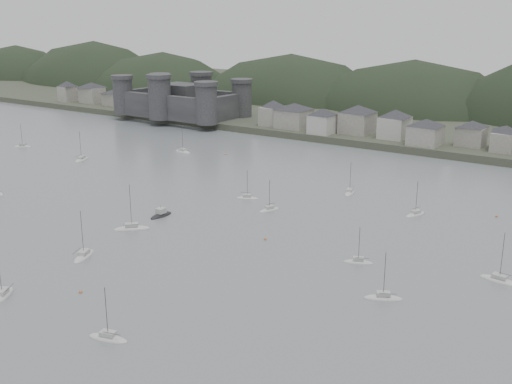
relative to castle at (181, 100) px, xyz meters
The scene contains 8 objects.
ground 216.45m from the castle, 56.28° to the right, with size 900.00×900.00×0.00m, color slate.
far_shore_land 166.61m from the castle, 43.83° to the left, with size 900.00×250.00×3.00m, color #383D2D.
forested_ridge 155.26m from the castle, 35.67° to the left, with size 851.55×103.94×102.57m.
castle is the anchor object (origin of this frame).
sailboat_lead 218.87m from the castle, 31.29° to the right, with size 8.57×3.78×11.33m.
moored_fleet 161.00m from the castle, 48.77° to the right, with size 244.09×158.73×12.73m.
motor_launch_far 158.23m from the castle, 50.49° to the right, with size 2.79×7.63×3.82m.
mooring_buoys 179.92m from the castle, 44.26° to the right, with size 159.59×151.61×0.70m.
Camera 1 is at (92.31, -57.03, 52.09)m, focal length 43.17 mm.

